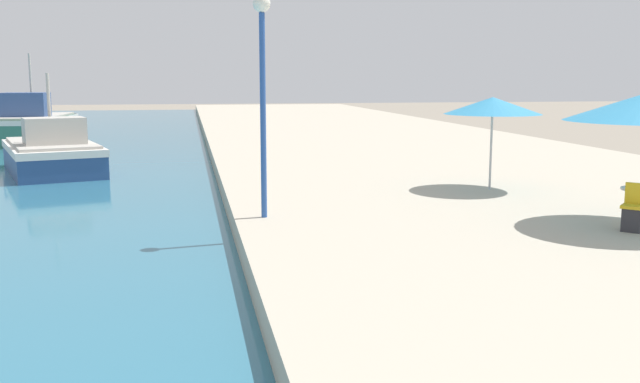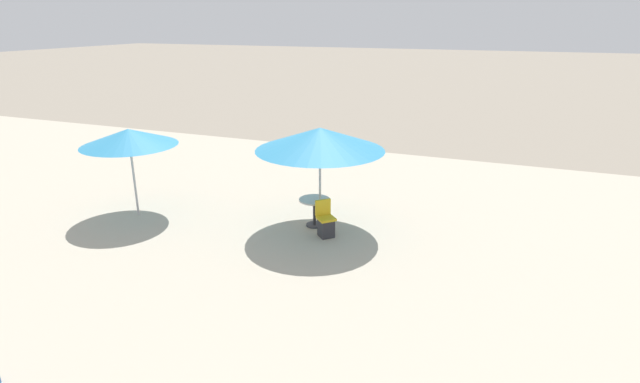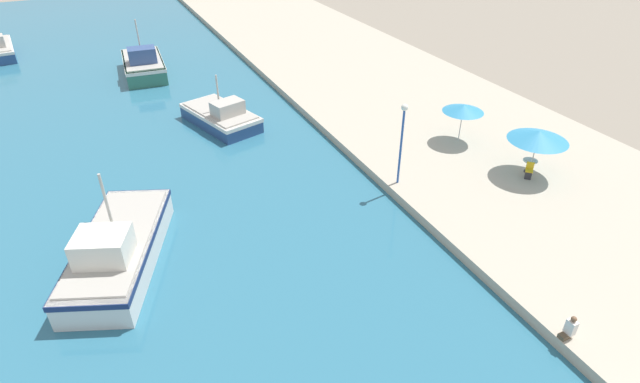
% 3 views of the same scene
% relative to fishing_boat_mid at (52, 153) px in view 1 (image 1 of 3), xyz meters
% --- Properties ---
extents(quay_promenade, '(16.00, 90.00, 0.55)m').
position_rel_fishing_boat_mid_xyz_m(quay_promenade, '(13.77, 6.71, -0.48)').
color(quay_promenade, '#B2A893').
rests_on(quay_promenade, ground_plane).
extents(fishing_boat_mid, '(4.58, 6.69, 3.58)m').
position_rel_fishing_boat_mid_xyz_m(fishing_boat_mid, '(0.00, 0.00, 0.00)').
color(fishing_boat_mid, navy).
rests_on(fishing_boat_mid, water_basin).
extents(fishing_boat_far, '(3.65, 7.32, 4.67)m').
position_rel_fishing_boat_mid_xyz_m(fishing_boat_far, '(-3.23, 12.95, 0.21)').
color(fishing_boat_far, '#33705B').
rests_on(fishing_boat_far, water_basin).
extents(cafe_umbrella_white, '(2.51, 2.51, 2.41)m').
position_rel_fishing_boat_mid_xyz_m(cafe_umbrella_white, '(12.63, -9.69, 1.98)').
color(cafe_umbrella_white, '#B7B7B7').
rests_on(cafe_umbrella_white, quay_promenade).
extents(cafe_chair_left, '(0.59, 0.59, 0.91)m').
position_rel_fishing_boat_mid_xyz_m(cafe_chair_left, '(13.18, -15.03, 0.12)').
color(cafe_chair_left, '#2D2D33').
rests_on(cafe_chair_left, quay_promenade).
extents(lamppost, '(0.36, 0.36, 4.56)m').
position_rel_fishing_boat_mid_xyz_m(lamppost, '(6.40, -12.37, 2.89)').
color(lamppost, '#28519E').
rests_on(lamppost, quay_promenade).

